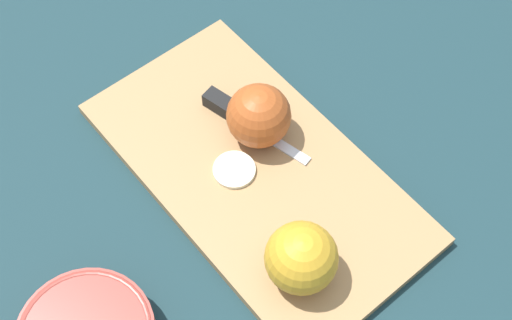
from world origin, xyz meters
TOP-DOWN VIEW (x-y plane):
  - ground_plane at (0.00, 0.00)m, footprint 4.00×4.00m
  - cutting_board at (0.00, 0.00)m, footprint 0.48×0.32m
  - apple_half_left at (-0.14, 0.02)m, footprint 0.08×0.08m
  - apple_half_right at (0.04, -0.03)m, footprint 0.08×0.08m
  - knife at (0.08, -0.01)m, footprint 0.15×0.08m
  - apple_slice at (0.01, 0.02)m, footprint 0.05×0.05m

SIDE VIEW (x-z plane):
  - ground_plane at x=0.00m, z-range 0.00..0.00m
  - cutting_board at x=0.00m, z-range 0.00..0.02m
  - apple_slice at x=0.01m, z-range 0.02..0.02m
  - knife at x=0.08m, z-range 0.01..0.04m
  - apple_half_right at x=0.04m, z-range 0.02..0.09m
  - apple_half_left at x=-0.14m, z-range 0.02..0.10m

